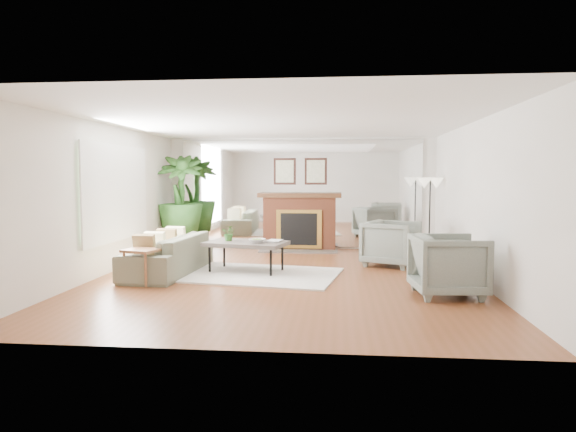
# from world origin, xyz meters

# --- Properties ---
(ground) EXTENTS (7.00, 7.00, 0.00)m
(ground) POSITION_xyz_m (0.00, 0.00, 0.00)
(ground) COLOR brown
(ground) RESTS_ON ground
(wall_left) EXTENTS (0.02, 7.00, 2.50)m
(wall_left) POSITION_xyz_m (-2.99, 0.00, 1.25)
(wall_left) COLOR white
(wall_left) RESTS_ON ground
(wall_right) EXTENTS (0.02, 7.00, 2.50)m
(wall_right) POSITION_xyz_m (2.99, 0.00, 1.25)
(wall_right) COLOR white
(wall_right) RESTS_ON ground
(wall_back) EXTENTS (6.00, 0.02, 2.50)m
(wall_back) POSITION_xyz_m (0.00, 3.49, 1.25)
(wall_back) COLOR white
(wall_back) RESTS_ON ground
(mirror_panel) EXTENTS (5.40, 0.04, 2.40)m
(mirror_panel) POSITION_xyz_m (0.00, 3.47, 1.25)
(mirror_panel) COLOR silver
(mirror_panel) RESTS_ON wall_back
(window_panel) EXTENTS (0.04, 2.40, 1.50)m
(window_panel) POSITION_xyz_m (-2.96, 0.40, 1.35)
(window_panel) COLOR #B2E09E
(window_panel) RESTS_ON wall_left
(fireplace) EXTENTS (1.85, 0.83, 2.05)m
(fireplace) POSITION_xyz_m (0.00, 3.26, 0.66)
(fireplace) COLOR brown
(fireplace) RESTS_ON ground
(area_rug) EXTENTS (2.81, 2.21, 0.03)m
(area_rug) POSITION_xyz_m (-0.45, 0.16, 0.01)
(area_rug) COLOR white
(area_rug) RESTS_ON ground
(coffee_table) EXTENTS (1.47, 1.06, 0.53)m
(coffee_table) POSITION_xyz_m (-0.69, 0.40, 0.49)
(coffee_table) COLOR #564B44
(coffee_table) RESTS_ON ground
(sofa) EXTENTS (1.00, 2.26, 0.64)m
(sofa) POSITION_xyz_m (-1.99, 0.20, 0.32)
(sofa) COLOR slate
(sofa) RESTS_ON ground
(armchair_back) EXTENTS (1.20, 1.18, 0.83)m
(armchair_back) POSITION_xyz_m (1.83, 1.30, 0.42)
(armchair_back) COLOR gray
(armchair_back) RESTS_ON ground
(armchair_front) EXTENTS (1.00, 0.98, 0.85)m
(armchair_front) POSITION_xyz_m (2.35, -1.03, 0.42)
(armchair_front) COLOR gray
(armchair_front) RESTS_ON ground
(side_table) EXTENTS (0.59, 0.59, 0.54)m
(side_table) POSITION_xyz_m (-2.08, -0.71, 0.46)
(side_table) COLOR brown
(side_table) RESTS_ON ground
(potted_ficus) EXTENTS (1.19, 1.19, 2.12)m
(potted_ficus) POSITION_xyz_m (-2.60, 2.82, 1.13)
(potted_ficus) COLOR black
(potted_ficus) RESTS_ON ground
(floor_lamp) EXTENTS (0.52, 0.29, 1.61)m
(floor_lamp) POSITION_xyz_m (2.70, 2.47, 1.38)
(floor_lamp) COLOR black
(floor_lamp) RESTS_ON ground
(tabletop_plant) EXTENTS (0.29, 0.27, 0.27)m
(tabletop_plant) POSITION_xyz_m (-1.00, 0.48, 0.66)
(tabletop_plant) COLOR #346A27
(tabletop_plant) RESTS_ON coffee_table
(fruit_bowl) EXTENTS (0.31, 0.31, 0.07)m
(fruit_bowl) POSITION_xyz_m (-0.49, 0.27, 0.56)
(fruit_bowl) COLOR brown
(fruit_bowl) RESTS_ON coffee_table
(book) EXTENTS (0.27, 0.34, 0.02)m
(book) POSITION_xyz_m (-0.33, 0.48, 0.54)
(book) COLOR brown
(book) RESTS_ON coffee_table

